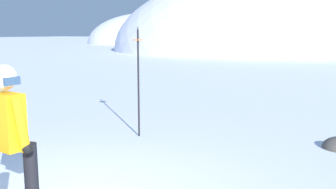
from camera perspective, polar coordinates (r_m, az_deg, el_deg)
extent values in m
ellipsoid|color=white|center=(44.26, 12.42, 6.47)|extent=(32.09, 28.88, 16.49)
ellipsoid|color=white|center=(70.02, -3.21, 7.63)|extent=(22.26, 20.03, 11.08)
cylinder|color=black|center=(4.51, -19.86, -11.94)|extent=(0.15, 0.15, 0.82)
cube|color=#F4A314|center=(4.19, -23.05, -3.77)|extent=(0.38, 0.25, 0.58)
cylinder|color=#F4A314|center=(4.00, -21.27, -4.25)|extent=(0.11, 0.18, 0.57)
sphere|color=black|center=(4.07, -20.43, -7.62)|extent=(0.11, 0.11, 0.11)
sphere|color=beige|center=(4.12, -23.43, 2.00)|extent=(0.21, 0.21, 0.21)
sphere|color=silver|center=(4.12, -23.45, 2.42)|extent=(0.25, 0.25, 0.25)
cube|color=navy|center=(4.01, -22.43, 1.89)|extent=(0.04, 0.17, 0.08)
cylinder|color=black|center=(7.37, -4.47, 1.53)|extent=(0.04, 0.04, 2.07)
cylinder|color=orange|center=(7.30, -4.55, 8.19)|extent=(0.20, 0.20, 0.02)
cone|color=black|center=(7.30, -4.57, 9.92)|extent=(0.04, 0.04, 0.08)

